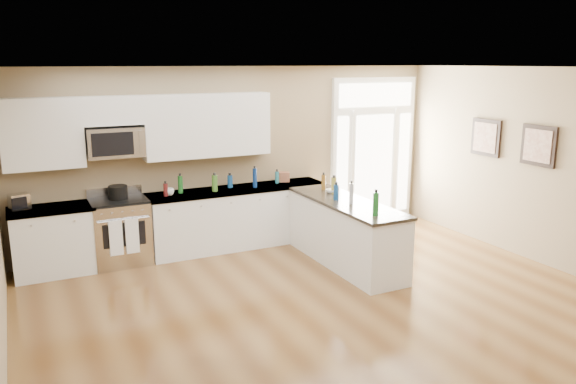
{
  "coord_description": "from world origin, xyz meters",
  "views": [
    {
      "loc": [
        -3.22,
        -4.33,
        2.86
      ],
      "look_at": [
        -0.11,
        2.0,
        1.22
      ],
      "focal_mm": 35.0,
      "sensor_mm": 36.0,
      "label": 1
    }
  ],
  "objects_px": {
    "peninsula_cabinet": "(345,235)",
    "toaster_oven": "(19,201)",
    "stockpot": "(118,192)",
    "kitchen_range": "(120,231)"
  },
  "relations": [
    {
      "from": "peninsula_cabinet",
      "to": "toaster_oven",
      "type": "relative_size",
      "value": 9.49
    },
    {
      "from": "stockpot",
      "to": "toaster_oven",
      "type": "relative_size",
      "value": 1.1
    },
    {
      "from": "peninsula_cabinet",
      "to": "kitchen_range",
      "type": "relative_size",
      "value": 2.15
    },
    {
      "from": "peninsula_cabinet",
      "to": "toaster_oven",
      "type": "height_order",
      "value": "toaster_oven"
    },
    {
      "from": "peninsula_cabinet",
      "to": "stockpot",
      "type": "relative_size",
      "value": 8.59
    },
    {
      "from": "kitchen_range",
      "to": "toaster_oven",
      "type": "height_order",
      "value": "toaster_oven"
    },
    {
      "from": "toaster_oven",
      "to": "stockpot",
      "type": "bearing_deg",
      "value": -17.53
    },
    {
      "from": "stockpot",
      "to": "toaster_oven",
      "type": "height_order",
      "value": "stockpot"
    },
    {
      "from": "peninsula_cabinet",
      "to": "stockpot",
      "type": "distance_m",
      "value": 3.31
    },
    {
      "from": "peninsula_cabinet",
      "to": "toaster_oven",
      "type": "xyz_separation_m",
      "value": [
        -4.17,
        1.54,
        0.61
      ]
    }
  ]
}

